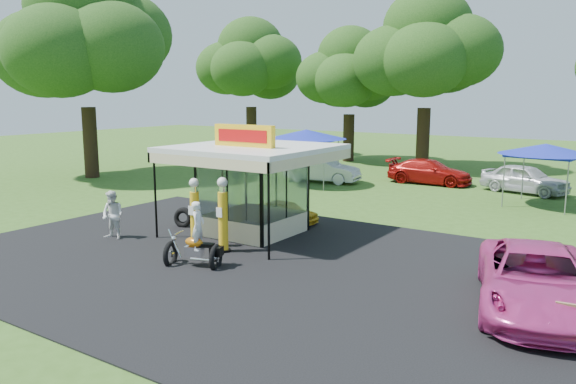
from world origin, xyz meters
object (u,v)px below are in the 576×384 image
at_px(kiosk_car, 286,212).
at_px(bg_car_b, 430,172).
at_px(gas_pump_right, 223,217).
at_px(tent_west, 306,135).
at_px(bg_car_c, 525,179).
at_px(pink_sedan, 536,280).
at_px(tent_east, 546,150).
at_px(gas_station_kiosk, 253,188).
at_px(a_frame_sign, 569,323).
at_px(spectator_west, 113,215).
at_px(motorcycle, 196,241).
at_px(gas_pump_left, 195,215).
at_px(bg_car_a, 322,170).

height_order(kiosk_car, bg_car_b, bg_car_b).
xyz_separation_m(gas_pump_right, tent_west, (-5.22, 13.67, 1.72)).
height_order(bg_car_c, tent_west, tent_west).
distance_m(pink_sedan, tent_east, 14.57).
distance_m(gas_station_kiosk, bg_car_c, 16.75).
height_order(bg_car_b, tent_west, tent_west).
xyz_separation_m(a_frame_sign, spectator_west, (-15.21, 0.53, 0.39)).
relative_size(bg_car_b, tent_east, 1.16).
bearing_deg(tent_west, a_frame_sign, -43.47).
distance_m(motorcycle, bg_car_c, 20.42).
distance_m(kiosk_car, bg_car_b, 13.45).
relative_size(pink_sedan, bg_car_c, 1.24).
xyz_separation_m(gas_pump_right, a_frame_sign, (10.70, -1.42, -0.72)).
distance_m(gas_pump_left, tent_west, 14.44).
height_order(gas_station_kiosk, a_frame_sign, gas_station_kiosk).
xyz_separation_m(spectator_west, bg_car_b, (5.14, 19.08, -0.18)).
bearing_deg(gas_pump_right, spectator_west, -168.88).
xyz_separation_m(gas_pump_right, tent_east, (7.47, 14.53, 1.47)).
relative_size(gas_station_kiosk, kiosk_car, 1.92).
distance_m(pink_sedan, bg_car_a, 20.94).
bearing_deg(pink_sedan, a_frame_sign, -75.31).
relative_size(gas_pump_left, tent_east, 0.57).
relative_size(bg_car_b, bg_car_c, 1.09).
height_order(gas_pump_left, pink_sedan, gas_pump_left).
distance_m(gas_pump_left, tent_east, 17.05).
xyz_separation_m(gas_pump_right, spectator_west, (-4.52, -0.89, -0.33)).
bearing_deg(bg_car_a, motorcycle, -171.33).
relative_size(pink_sedan, tent_west, 1.22).
xyz_separation_m(bg_car_a, bg_car_c, (11.01, 2.76, 0.03)).
bearing_deg(bg_car_b, tent_west, 126.69).
bearing_deg(kiosk_car, bg_car_a, 22.46).
distance_m(motorcycle, a_frame_sign, 10.34).
xyz_separation_m(gas_pump_right, motorcycle, (0.37, -1.71, -0.40)).
bearing_deg(bg_car_c, bg_car_b, 101.97).
relative_size(kiosk_car, bg_car_a, 0.62).
bearing_deg(spectator_west, gas_pump_left, 7.06).
bearing_deg(tent_east, gas_station_kiosk, -124.47).
relative_size(tent_west, tent_east, 1.09).
bearing_deg(tent_east, pink_sedan, -81.00).
distance_m(gas_pump_left, motorcycle, 2.29).
bearing_deg(gas_pump_right, tent_east, 62.79).
xyz_separation_m(gas_pump_left, tent_east, (8.67, 14.61, 1.53)).
xyz_separation_m(pink_sedan, bg_car_a, (-14.72, 14.89, -0.04)).
distance_m(pink_sedan, bg_car_b, 20.11).
height_order(bg_car_b, tent_east, tent_east).
xyz_separation_m(gas_station_kiosk, kiosk_car, (-0.00, 2.21, -1.30)).
bearing_deg(bg_car_c, motorcycle, 178.89).
distance_m(bg_car_a, bg_car_c, 11.35).
xyz_separation_m(gas_pump_left, a_frame_sign, (11.90, -1.34, -0.67)).
bearing_deg(a_frame_sign, tent_east, 96.93).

